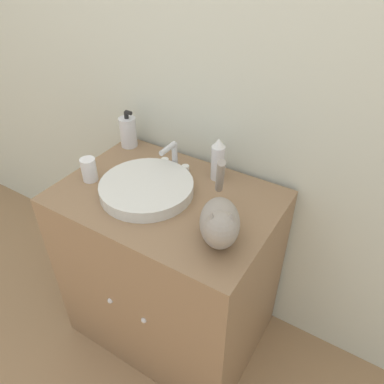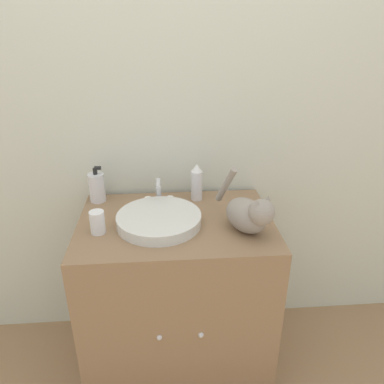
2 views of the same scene
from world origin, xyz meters
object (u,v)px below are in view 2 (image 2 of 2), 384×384
(cat, at_px, (249,213))
(soap_bottle, at_px, (97,187))
(spray_bottle, at_px, (197,182))
(cup, at_px, (97,222))

(cat, xyz_separation_m, soap_bottle, (-0.66, 0.34, -0.01))
(cat, bearing_deg, soap_bottle, -146.84)
(cat, relative_size, soap_bottle, 1.83)
(cat, height_order, soap_bottle, cat)
(soap_bottle, height_order, spray_bottle, spray_bottle)
(cup, bearing_deg, soap_bottle, 98.38)
(soap_bottle, distance_m, spray_bottle, 0.47)
(spray_bottle, xyz_separation_m, cup, (-0.43, -0.28, -0.04))
(cat, height_order, cup, cat)
(spray_bottle, relative_size, cup, 1.87)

